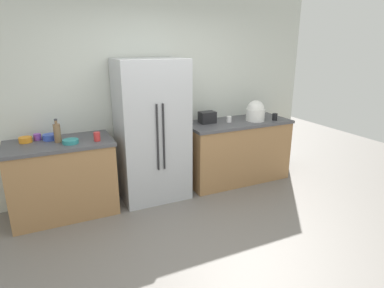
{
  "coord_description": "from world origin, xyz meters",
  "views": [
    {
      "loc": [
        -1.38,
        -2.37,
        2.04
      ],
      "look_at": [
        -0.04,
        0.48,
        1.05
      ],
      "focal_mm": 30.26,
      "sensor_mm": 36.0,
      "label": 1
    }
  ],
  "objects": [
    {
      "name": "toaster",
      "position": [
        0.77,
        1.68,
        1.01
      ],
      "size": [
        0.23,
        0.16,
        0.17
      ],
      "primitive_type": "cube",
      "color": "black",
      "rests_on": "counter_right"
    },
    {
      "name": "rice_cooker",
      "position": [
        1.48,
        1.5,
        1.07
      ],
      "size": [
        0.28,
        0.28,
        0.31
      ],
      "color": "white",
      "rests_on": "counter_right"
    },
    {
      "name": "counter_left",
      "position": [
        -1.26,
        1.59,
        0.47
      ],
      "size": [
        1.22,
        0.69,
        0.93
      ],
      "color": "#9E7247",
      "rests_on": "ground_plane"
    },
    {
      "name": "bowl_a",
      "position": [
        -1.13,
        1.46,
        0.95
      ],
      "size": [
        0.18,
        0.18,
        0.05
      ],
      "primitive_type": "cylinder",
      "color": "teal",
      "rests_on": "counter_left"
    },
    {
      "name": "bottle_a",
      "position": [
        -1.26,
        1.58,
        1.04
      ],
      "size": [
        0.08,
        0.08,
        0.28
      ],
      "color": "brown",
      "rests_on": "counter_left"
    },
    {
      "name": "kitchen_back_panel",
      "position": [
        0.0,
        1.98,
        1.36
      ],
      "size": [
        5.12,
        0.1,
        2.72
      ],
      "primitive_type": "cube",
      "color": "silver",
      "rests_on": "ground_plane"
    },
    {
      "name": "cup_c",
      "position": [
        -0.84,
        1.43,
        0.98
      ],
      "size": [
        0.08,
        0.08,
        0.11
      ],
      "primitive_type": "cylinder",
      "color": "red",
      "rests_on": "counter_left"
    },
    {
      "name": "cup_b",
      "position": [
        1.76,
        1.4,
        0.98
      ],
      "size": [
        0.08,
        0.08,
        0.1
      ],
      "primitive_type": "cylinder",
      "color": "black",
      "rests_on": "counter_right"
    },
    {
      "name": "ground_plane",
      "position": [
        0.0,
        0.0,
        0.0
      ],
      "size": [
        10.24,
        10.24,
        0.0
      ],
      "primitive_type": "plane",
      "color": "slate"
    },
    {
      "name": "counter_right",
      "position": [
        1.23,
        1.59,
        0.47
      ],
      "size": [
        1.59,
        0.69,
        0.93
      ],
      "color": "#9E7247",
      "rests_on": "ground_plane"
    },
    {
      "name": "bowl_c",
      "position": [
        -1.34,
        1.72,
        0.96
      ],
      "size": [
        0.17,
        0.17,
        0.07
      ],
      "primitive_type": "cylinder",
      "color": "blue",
      "rests_on": "counter_left"
    },
    {
      "name": "bowl_b",
      "position": [
        -1.61,
        1.73,
        0.96
      ],
      "size": [
        0.15,
        0.15,
        0.06
      ],
      "primitive_type": "cylinder",
      "color": "orange",
      "rests_on": "counter_left"
    },
    {
      "name": "cup_a",
      "position": [
        -1.48,
        1.78,
        0.96
      ],
      "size": [
        0.08,
        0.08,
        0.07
      ],
      "primitive_type": "cylinder",
      "color": "purple",
      "rests_on": "counter_left"
    },
    {
      "name": "cup_d",
      "position": [
        1.08,
        1.59,
        0.97
      ],
      "size": [
        0.08,
        0.08,
        0.09
      ],
      "primitive_type": "cylinder",
      "color": "white",
      "rests_on": "counter_right"
    },
    {
      "name": "refrigerator",
      "position": [
        -0.11,
        1.58,
        0.93
      ],
      "size": [
        0.88,
        0.68,
        1.86
      ],
      "color": "#B2B5BA",
      "rests_on": "ground_plane"
    }
  ]
}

